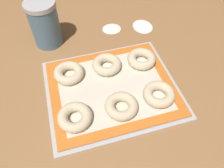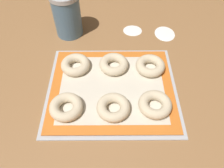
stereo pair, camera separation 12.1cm
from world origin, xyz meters
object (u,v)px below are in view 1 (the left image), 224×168
baking_tray (112,88)px  bagel_front_right (159,94)px  bagel_back_right (142,59)px  flour_canister (45,24)px  bagel_back_center (107,65)px  bagel_front_left (75,117)px  bagel_front_center (121,106)px  bagel_back_left (69,73)px

baking_tray → bagel_front_right: (0.13, -0.08, 0.02)m
bagel_back_right → flour_canister: (-0.30, 0.22, 0.06)m
bagel_back_center → bagel_back_right: size_ratio=1.00×
bagel_front_right → bagel_back_right: (0.00, 0.16, 0.00)m
bagel_front_left → bagel_front_right: same height
bagel_front_left → bagel_back_center: 0.23m
bagel_front_center → bagel_back_center: 0.18m
bagel_back_left → baking_tray: bearing=-34.3°
bagel_front_right → flour_canister: 0.48m
baking_tray → bagel_front_left: size_ratio=4.20×
flour_canister → bagel_front_left: bearing=-84.7°
bagel_back_right → flour_canister: 0.38m
baking_tray → bagel_front_center: 0.09m
bagel_back_center → flour_canister: size_ratio=0.58×
bagel_back_left → bagel_back_right: bearing=-1.3°
bagel_back_left → bagel_back_right: (0.26, -0.01, 0.00)m
bagel_back_center → bagel_back_left: bearing=-179.0°
baking_tray → bagel_back_right: bagel_back_right is taller
bagel_back_left → bagel_front_center: bearing=-53.4°
bagel_back_center → bagel_front_center: bearing=-91.0°
flour_canister → bagel_front_center: bearing=-65.5°
bagel_back_center → flour_canister: bearing=130.7°
baking_tray → bagel_front_left: (-0.14, -0.09, 0.02)m
bagel_front_center → bagel_back_center: bearing=89.0°
baking_tray → bagel_front_center: bagel_front_center is taller
bagel_front_left → bagel_back_center: bearing=50.7°
bagel_front_left → bagel_back_center: same height
bagel_back_center → bagel_back_right: (0.13, -0.01, 0.00)m
bagel_front_right → bagel_back_left: size_ratio=1.00×
baking_tray → bagel_front_center: bearing=-87.7°
bagel_back_right → bagel_back_left: bearing=178.7°
bagel_front_left → flour_canister: (-0.04, 0.38, 0.06)m
bagel_front_center → bagel_front_left: bearing=179.3°
flour_canister → baking_tray: bearing=-59.9°
bagel_front_right → bagel_back_right: 0.16m
baking_tray → bagel_front_left: bagel_front_left is taller
baking_tray → bagel_back_left: bagel_back_left is taller
bagel_front_center → bagel_front_right: bearing=4.2°
bagel_front_center → bagel_back_center: size_ratio=1.00×
bagel_front_center → bagel_back_center: same height
bagel_back_right → bagel_front_left: bearing=-148.2°
bagel_front_left → bagel_back_left: same height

